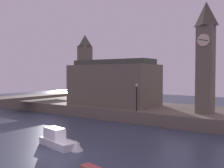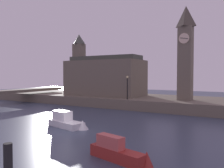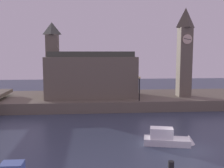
# 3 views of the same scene
# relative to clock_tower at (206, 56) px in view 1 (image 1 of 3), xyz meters

# --- Properties ---
(ground_plane) EXTENTS (120.00, 120.00, 0.00)m
(ground_plane) POSITION_rel_clock_tower_xyz_m (-6.24, -18.31, -8.42)
(ground_plane) COLOR #384256
(far_embankment) EXTENTS (70.00, 12.00, 1.50)m
(far_embankment) POSITION_rel_clock_tower_xyz_m (-6.24, 1.69, -7.67)
(far_embankment) COLOR #6B6051
(far_embankment) RESTS_ON ground
(clock_tower) EXTENTS (2.07, 2.13, 13.36)m
(clock_tower) POSITION_rel_clock_tower_xyz_m (0.00, 0.00, 0.00)
(clock_tower) COLOR #6B6051
(clock_tower) RESTS_ON far_embankment
(parliament_hall) EXTENTS (13.44, 6.82, 11.17)m
(parliament_hall) POSITION_rel_clock_tower_xyz_m (-14.49, 1.00, -3.50)
(parliament_hall) COLOR #6B6051
(parliament_hall) RESTS_ON far_embankment
(streetlamp) EXTENTS (0.36, 0.36, 3.45)m
(streetlamp) POSITION_rel_clock_tower_xyz_m (-7.54, -3.43, -4.74)
(streetlamp) COLOR black
(streetlamp) RESTS_ON far_embankment
(boat_ferry_white) EXTENTS (5.02, 2.40, 1.74)m
(boat_ferry_white) POSITION_rel_clock_tower_xyz_m (-7.15, -16.89, -7.90)
(boat_ferry_white) COLOR silver
(boat_ferry_white) RESTS_ON ground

